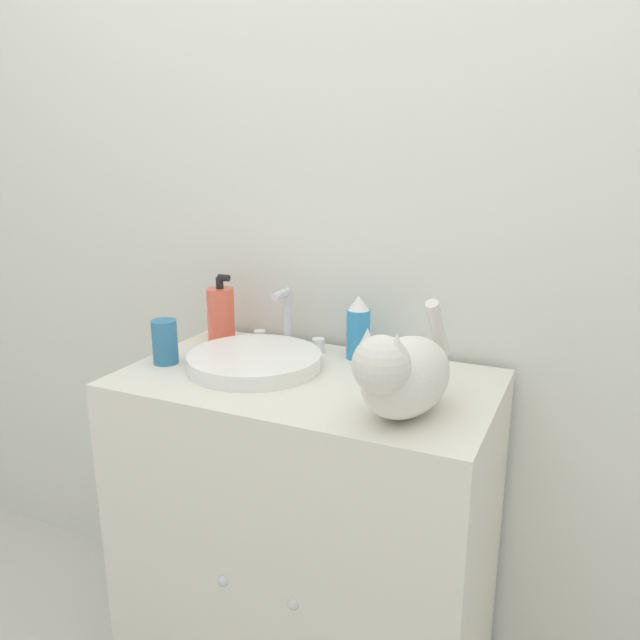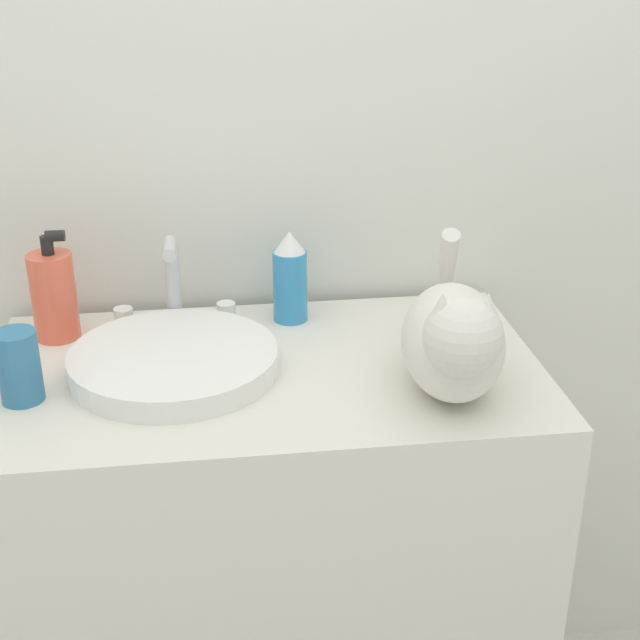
% 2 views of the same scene
% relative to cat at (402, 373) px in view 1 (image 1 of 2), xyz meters
% --- Properties ---
extents(wall_back, '(6.00, 0.05, 2.50)m').
position_rel_cat_xyz_m(wall_back, '(-0.26, 0.41, 0.28)').
color(wall_back, silver).
rests_on(wall_back, ground_plane).
extents(vanity_cabinet, '(0.85, 0.51, 0.88)m').
position_rel_cat_xyz_m(vanity_cabinet, '(-0.26, 0.12, -0.53)').
color(vanity_cabinet, silver).
rests_on(vanity_cabinet, ground_plane).
extents(sink_basin, '(0.32, 0.32, 0.04)m').
position_rel_cat_xyz_m(sink_basin, '(-0.40, 0.12, -0.07)').
color(sink_basin, white).
rests_on(sink_basin, vanity_cabinet).
extents(faucet, '(0.20, 0.09, 0.16)m').
position_rel_cat_xyz_m(faucet, '(-0.40, 0.29, -0.02)').
color(faucet, silver).
rests_on(faucet, vanity_cabinet).
extents(cat, '(0.19, 0.35, 0.21)m').
position_rel_cat_xyz_m(cat, '(0.00, 0.00, 0.00)').
color(cat, silver).
rests_on(cat, vanity_cabinet).
extents(soap_bottle, '(0.07, 0.07, 0.18)m').
position_rel_cat_xyz_m(soap_bottle, '(-0.59, 0.27, -0.01)').
color(soap_bottle, '#EF6047').
rests_on(soap_bottle, vanity_cabinet).
extents(spray_bottle, '(0.06, 0.06, 0.16)m').
position_rel_cat_xyz_m(spray_bottle, '(-0.20, 0.29, -0.01)').
color(spray_bottle, '#338CCC').
rests_on(spray_bottle, vanity_cabinet).
extents(cup, '(0.06, 0.06, 0.11)m').
position_rel_cat_xyz_m(cup, '(-0.61, 0.06, -0.04)').
color(cup, teal).
rests_on(cup, vanity_cabinet).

